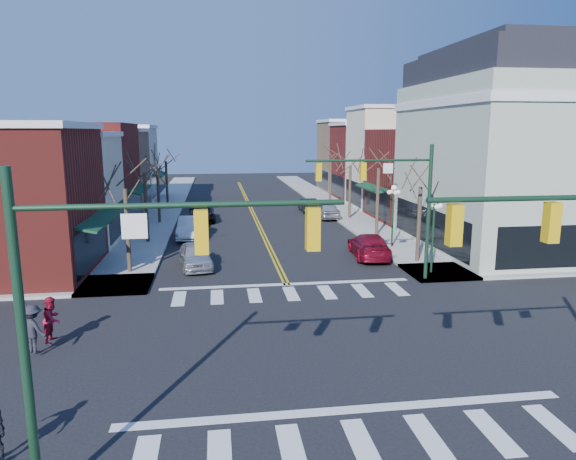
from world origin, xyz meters
name	(u,v)px	position (x,y,z in m)	size (l,w,h in m)	color
ground	(315,345)	(0.00, 0.00, 0.00)	(160.00, 160.00, 0.00)	black
sidewalk_left	(145,240)	(-8.75, 20.00, 0.07)	(3.50, 70.00, 0.15)	#9E9B93
sidewalk_right	(377,233)	(8.75, 20.00, 0.07)	(3.50, 70.00, 0.15)	#9E9B93
bldg_left_stucco_a	(40,192)	(-15.50, 19.50, 3.75)	(10.00, 7.00, 7.50)	beige
bldg_left_brick_b	(71,175)	(-15.50, 27.50, 4.25)	(10.00, 9.00, 8.50)	maroon
bldg_left_tan	(94,171)	(-15.50, 35.75, 3.90)	(10.00, 7.50, 7.80)	#9F7B58
bldg_left_stucco_b	(109,165)	(-15.50, 43.50, 4.10)	(10.00, 8.00, 8.20)	beige
bldg_right_brick_a	(432,175)	(15.50, 25.75, 4.00)	(10.00, 8.50, 8.00)	maroon
bldg_right_stucco	(401,159)	(15.50, 33.50, 5.00)	(10.00, 7.00, 10.00)	beige
bldg_right_brick_b	(378,162)	(15.50, 41.00, 4.25)	(10.00, 8.00, 8.50)	maroon
bldg_right_tan	(360,157)	(15.50, 49.00, 4.50)	(10.00, 8.00, 9.00)	#9F7B58
victorian_corner	(517,149)	(16.50, 14.50, 6.66)	(12.25, 14.25, 13.30)	#AFBBA2
traffic_mast_near_left	(116,290)	(-5.55, -7.40, 4.71)	(6.60, 0.28, 7.20)	#14331E
traffic_mast_far_right	(395,194)	(5.55, 7.40, 4.71)	(6.60, 0.28, 7.20)	#14331E
lamppost_corner	(434,222)	(8.20, 8.50, 2.96)	(0.36, 0.36, 4.33)	#14331E
lamppost_midblock	(393,205)	(8.20, 15.00, 2.96)	(0.36, 0.36, 4.33)	#14331E
tree_left_a	(128,232)	(-8.40, 11.00, 2.38)	(0.24, 0.24, 4.76)	#382B21
tree_left_b	(146,208)	(-8.40, 19.00, 2.52)	(0.24, 0.24, 5.04)	#382B21
tree_left_c	(159,197)	(-8.40, 27.00, 2.27)	(0.24, 0.24, 4.55)	#382B21
tree_left_d	(167,186)	(-8.40, 35.00, 2.45)	(0.24, 0.24, 4.90)	#382B21
tree_right_a	(419,226)	(8.40, 11.00, 2.31)	(0.24, 0.24, 4.62)	#382B21
tree_right_b	(377,203)	(8.40, 19.00, 2.59)	(0.24, 0.24, 5.18)	#382B21
tree_right_c	(350,193)	(8.40, 27.00, 2.42)	(0.24, 0.24, 4.83)	#382B21
tree_right_d	(330,183)	(8.40, 35.00, 2.48)	(0.24, 0.24, 4.97)	#382B21
car_left_near	(195,255)	(-4.80, 11.85, 0.73)	(1.73, 4.29, 1.46)	#BCBCC1
car_left_mid	(190,228)	(-5.51, 20.48, 0.79)	(1.66, 4.77, 1.57)	white
car_left_far	(202,214)	(-4.80, 27.75, 0.66)	(2.19, 4.76, 1.32)	black
car_right_near	(369,246)	(5.95, 12.87, 0.76)	(2.12, 5.21, 1.51)	maroon
car_right_mid	(326,210)	(6.40, 27.72, 0.77)	(1.81, 4.50, 1.53)	#B7B6BB
car_right_far	(308,205)	(5.46, 31.79, 0.68)	(1.44, 4.12, 1.36)	black
pedestrian_red_b	(52,319)	(-9.65, 1.40, 1.01)	(0.83, 0.65, 1.71)	#B2122D
pedestrian_dark_b	(33,329)	(-10.00, 0.43, 1.02)	(1.13, 0.65, 1.75)	black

